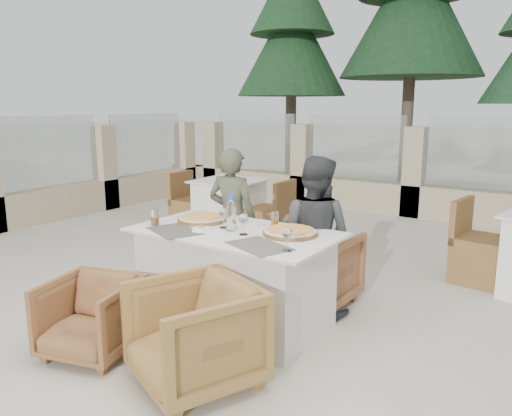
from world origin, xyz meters
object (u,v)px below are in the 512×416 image
Objects in this scene: pizza_right at (290,232)px; bg_table_a at (229,209)px; wine_glass_corner at (287,238)px; armchair_far_right at (313,268)px; pizza_left at (202,218)px; dining_table at (235,278)px; diner_left at (232,218)px; beer_glass_right at (275,219)px; olive_dish at (201,228)px; wine_glass_centre at (223,217)px; armchair_far_left at (250,251)px; armchair_near_right at (194,335)px; armchair_near_left at (91,317)px; water_bottle at (231,213)px; diner_right at (314,236)px; beer_glass_left at (155,217)px; wine_glass_near at (243,223)px.

pizza_right reaches higher than bg_table_a.
armchair_far_right is at bearing 107.17° from wine_glass_corner.
pizza_left is 0.57× the size of armchair_far_right.
diner_left is at bearing 127.79° from dining_table.
beer_glass_right is 1.12× the size of olive_dish.
armchair_far_right is (0.45, 0.69, -0.53)m from wine_glass_centre.
pizza_left is 0.56× the size of armchair_far_left.
armchair_near_right is at bearing -58.75° from bg_table_a.
wine_glass_corner reaches higher than armchair_near_left.
water_bottle is 0.99m from armchair_far_right.
bg_table_a is at bearing -39.15° from diner_right.
armchair_near_left is (-1.16, -0.73, -0.59)m from wine_glass_corner.
dining_table is 3.91× the size of pizza_left.
wine_glass_centre is 0.21m from olive_dish.
beer_glass_left reaches higher than pizza_right.
pizza_right is 0.31× the size of diner_left.
beer_glass_left is at bearing -161.84° from water_bottle.
diner_right is 0.81× the size of bg_table_a.
armchair_far_right is at bearing 172.44° from diner_left.
dining_table is 8.70× the size of wine_glass_near.
armchair_near_right is at bearing -76.55° from wine_glass_near.
armchair_far_left is 1.81m from armchair_near_left.
pizza_left reaches higher than armchair_near_right.
pizza_right reaches higher than armchair_far_right.
wine_glass_centre is 0.78m from diner_right.
beer_glass_right is at bearing 142.12° from diner_left.
olive_dish is at bearing 102.45° from diner_left.
pizza_left reaches higher than armchair_far_left.
pizza_left is at bearing 165.63° from dining_table.
diner_left is at bearing 101.29° from pizza_left.
diner_right is at bearing 52.61° from water_bottle.
dining_table is 0.53m from water_bottle.
pizza_left is 0.40m from beer_glass_left.
pizza_right reaches higher than armchair_near_right.
diner_left is 0.95m from diner_right.
wine_glass_corner reaches higher than beer_glass_left.
water_bottle is 2.73m from bg_table_a.
wine_glass_centre is at bearing 52.52° from armchair_near_left.
dining_table is 1.12m from armchair_near_left.
water_bottle is 2.54× the size of olive_dish.
armchair_near_left is at bearing -149.69° from armchair_near_right.
diner_right reaches higher than beer_glass_left.
dining_table is 0.50m from wine_glass_near.
diner_right is at bearing 49.57° from olive_dish.
armchair_near_right is at bearing -69.67° from dining_table.
pizza_left is 0.34m from olive_dish.
beer_glass_right is at bearing 30.76° from beer_glass_left.
diner_left is 1.01× the size of diner_right.
dining_table is 0.78m from armchair_far_right.
armchair_near_left is at bearing -131.10° from pizza_right.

